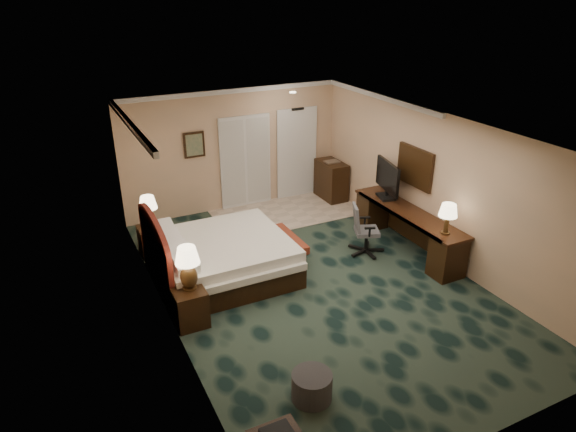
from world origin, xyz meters
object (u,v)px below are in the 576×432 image
nightstand_far (151,240)px  minibar (331,180)px  bed (224,258)px  bed_bench (286,246)px  nightstand_near (190,306)px  ottoman (312,386)px  lamp_far (149,212)px  desk (407,230)px  lamp_near (188,268)px  desk_chair (367,229)px  tv (387,180)px

nightstand_far → minibar: minibar is taller
bed → bed_bench: size_ratio=1.89×
nightstand_near → ottoman: nightstand_near is taller
nightstand_near → ottoman: size_ratio=1.16×
lamp_far → desk: lamp_far is taller
desk → minibar: (0.03, 2.88, 0.05)m
bed → minibar: (3.52, 2.26, 0.10)m
bed → lamp_near: (-0.90, -1.05, 0.58)m
nightstand_near → lamp_near: (0.04, 0.03, 0.64)m
lamp_near → desk_chair: (3.62, 0.66, -0.44)m
bed → minibar: size_ratio=2.43×
nightstand_far → tv: 4.73m
nightstand_near → desk_chair: bearing=10.6°
lamp_near → desk: 4.44m
bed → nightstand_near: bearing=-131.1°
ottoman → tv: bearing=43.7°
minibar → bed: bearing=-147.3°
nightstand_near → desk_chair: (3.66, 0.68, 0.20)m
bed → lamp_far: bearing=124.2°
desk_chair → bed: bearing=-165.0°
bed_bench → lamp_far: bearing=152.0°
nightstand_far → desk_chair: desk_chair is taller
nightstand_near → desk: size_ratio=0.21×
nightstand_near → nightstand_far: size_ratio=1.09×
bed_bench → ottoman: bed_bench is taller
nightstand_near → desk_chair: desk_chair is taller
tv → ottoman: bearing=-123.4°
bed_bench → lamp_near: bearing=-150.5°
desk_chair → lamp_far: bearing=177.3°
lamp_near → desk_chair: bearing=10.3°
bed_bench → minibar: size_ratio=1.28×
desk → desk_chair: bearing=164.0°
lamp_far → bed_bench: size_ratio=0.55×
desk_chair → desk: bearing=7.2°
bed → nightstand_far: 1.70m
nightstand_near → minibar: (4.46, 3.34, 0.16)m
desk → tv: size_ratio=2.85×
ottoman → minibar: bearing=57.2°
ottoman → tv: size_ratio=0.52×
nightstand_near → bed: bearing=48.9°
nightstand_near → lamp_near: bearing=34.3°
minibar → tv: bearing=-90.5°
desk_chair → tv: bearing=56.7°
nightstand_near → desk: (4.43, 0.46, 0.10)m
nightstand_near → tv: 4.68m
lamp_far → ottoman: (0.90, -4.65, -0.67)m
nightstand_far → bed_bench: nightstand_far is taller
bed → nightstand_near: bed is taller
tv → desk_chair: size_ratio=0.98×
nightstand_near → nightstand_far: nightstand_near is taller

